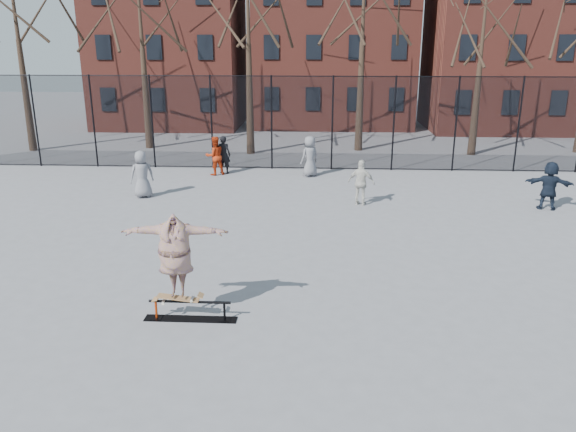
# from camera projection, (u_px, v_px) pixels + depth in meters

# --- Properties ---
(ground) EXTENTS (100.00, 100.00, 0.00)m
(ground) POSITION_uv_depth(u_px,v_px,m) (287.00, 300.00, 12.18)
(ground) COLOR slate
(skate_rail) EXTENTS (1.87, 0.29, 0.41)m
(skate_rail) POSITION_uv_depth(u_px,v_px,m) (190.00, 312.00, 11.28)
(skate_rail) COLOR black
(skate_rail) RESTS_ON ground
(skateboard) EXTENTS (0.90, 0.21, 0.11)m
(skateboard) POSITION_uv_depth(u_px,v_px,m) (178.00, 298.00, 11.20)
(skateboard) COLOR #93643B
(skateboard) RESTS_ON skate_rail
(skater) EXTENTS (2.12, 0.68, 1.70)m
(skater) POSITION_uv_depth(u_px,v_px,m) (175.00, 256.00, 10.93)
(skater) COLOR #523586
(skater) RESTS_ON skateboard
(bystander_grey) EXTENTS (0.98, 0.84, 1.69)m
(bystander_grey) POSITION_uv_depth(u_px,v_px,m) (142.00, 174.00, 19.91)
(bystander_grey) COLOR slate
(bystander_grey) RESTS_ON ground
(bystander_black) EXTENTS (0.63, 0.45, 1.59)m
(bystander_black) POSITION_uv_depth(u_px,v_px,m) (224.00, 155.00, 23.55)
(bystander_black) COLOR black
(bystander_black) RESTS_ON ground
(bystander_red) EXTENTS (0.98, 0.91, 1.61)m
(bystander_red) POSITION_uv_depth(u_px,v_px,m) (215.00, 156.00, 23.27)
(bystander_red) COLOR #B22E0F
(bystander_red) RESTS_ON ground
(bystander_white) EXTENTS (0.98, 0.62, 1.56)m
(bystander_white) POSITION_uv_depth(u_px,v_px,m) (361.00, 183.00, 18.98)
(bystander_white) COLOR beige
(bystander_white) RESTS_ON ground
(bystander_navy) EXTENTS (1.58, 0.92, 1.63)m
(bystander_navy) POSITION_uv_depth(u_px,v_px,m) (549.00, 185.00, 18.49)
(bystander_navy) COLOR black
(bystander_navy) RESTS_ON ground
(bystander_extra) EXTENTS (0.97, 0.92, 1.67)m
(bystander_extra) POSITION_uv_depth(u_px,v_px,m) (310.00, 156.00, 23.00)
(bystander_extra) COLOR slate
(bystander_extra) RESTS_ON ground
(fence) EXTENTS (34.03, 0.07, 4.00)m
(fence) POSITION_uv_depth(u_px,v_px,m) (304.00, 122.00, 23.95)
(fence) COLOR black
(fence) RESTS_ON ground
(rowhouses) EXTENTS (29.00, 7.00, 13.00)m
(rowhouses) POSITION_uv_depth(u_px,v_px,m) (322.00, 29.00, 35.10)
(rowhouses) COLOR maroon
(rowhouses) RESTS_ON ground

